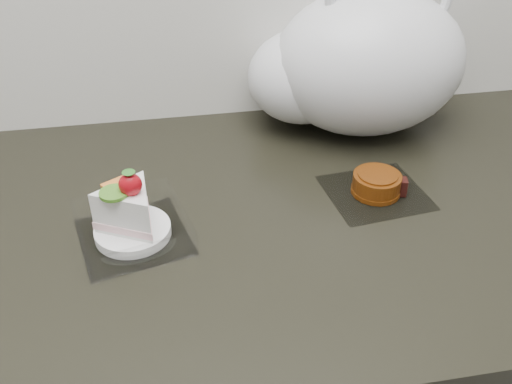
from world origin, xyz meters
name	(u,v)px	position (x,y,z in m)	size (l,w,h in m)	color
cake_tray	(131,220)	(-0.02, 1.66, 0.93)	(0.17, 0.17, 0.11)	white
mooncake_wrap	(377,185)	(0.34, 1.70, 0.91)	(0.16, 0.15, 0.03)	white
plastic_bag	(356,64)	(0.37, 1.91, 1.02)	(0.37, 0.25, 0.30)	silver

